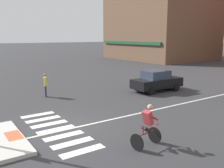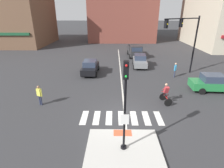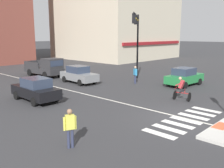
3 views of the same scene
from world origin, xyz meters
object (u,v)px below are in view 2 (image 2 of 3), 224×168
object	(u,v)px
car_grey_eastbound_far	(140,61)
car_green_cross_right	(213,83)
car_black_westbound_far	(90,67)
pedestrian_at_curb_left	(39,94)
traffic_light_mast	(187,35)
pedestrian_waiting_far_side	(175,69)
pickup_truck_charcoal_eastbound_distant	(135,51)
cyclist	(166,93)
signal_pole	(125,100)

from	to	relation	value
car_grey_eastbound_far	car_green_cross_right	xyz separation A→B (m)	(5.79, -8.01, 0.00)
car_black_westbound_far	pedestrian_at_curb_left	bearing A→B (deg)	-110.99
traffic_light_mast	pedestrian_waiting_far_side	distance (m)	3.82
car_grey_eastbound_far	pedestrian_at_curb_left	distance (m)	14.41
pickup_truck_charcoal_eastbound_distant	car_black_westbound_far	bearing A→B (deg)	-126.27
car_green_cross_right	pedestrian_at_curb_left	bearing A→B (deg)	-169.13
car_green_cross_right	car_grey_eastbound_far	bearing A→B (deg)	125.83
car_black_westbound_far	pedestrian_at_curb_left	distance (m)	8.44
traffic_light_mast	cyclist	distance (m)	8.74
pedestrian_at_curb_left	car_black_westbound_far	bearing A→B (deg)	69.01
car_black_westbound_far	pedestrian_at_curb_left	xyz separation A→B (m)	(-3.02, -7.88, 0.17)
car_black_westbound_far	pedestrian_at_curb_left	world-z (taller)	pedestrian_at_curb_left
pedestrian_at_curb_left	signal_pole	bearing A→B (deg)	-37.64
car_grey_eastbound_far	pedestrian_at_curb_left	xyz separation A→B (m)	(-9.39, -10.93, 0.17)
signal_pole	pickup_truck_charcoal_eastbound_distant	distance (m)	21.71
cyclist	pedestrian_at_curb_left	size ratio (longest dim) A/B	1.01
signal_pole	traffic_light_mast	bearing A→B (deg)	59.25
car_black_westbound_far	car_green_cross_right	bearing A→B (deg)	-22.21
signal_pole	pedestrian_at_curb_left	size ratio (longest dim) A/B	2.90
signal_pole	pedestrian_at_curb_left	bearing A→B (deg)	142.36
car_green_cross_right	pedestrian_waiting_far_side	world-z (taller)	pedestrian_waiting_far_side
traffic_light_mast	pickup_truck_charcoal_eastbound_distant	distance (m)	10.71
signal_pole	car_black_westbound_far	xyz separation A→B (m)	(-3.42, 12.85, -2.25)
car_green_cross_right	cyclist	bearing A→B (deg)	-154.25
traffic_light_mast	car_green_cross_right	world-z (taller)	traffic_light_mast
traffic_light_mast	car_black_westbound_far	size ratio (longest dim) A/B	1.59
traffic_light_mast	cyclist	xyz separation A→B (m)	(-3.71, -6.97, -3.74)
cyclist	pedestrian_waiting_far_side	xyz separation A→B (m)	(2.72, 6.28, 0.11)
traffic_light_mast	car_green_cross_right	bearing A→B (deg)	-73.47
car_grey_eastbound_far	pickup_truck_charcoal_eastbound_distant	distance (m)	5.52
signal_pole	pedestrian_at_curb_left	xyz separation A→B (m)	(-6.45, 4.97, -2.08)
traffic_light_mast	car_black_westbound_far	xyz separation A→B (m)	(-10.81, 0.43, -3.80)
traffic_light_mast	cyclist	world-z (taller)	traffic_light_mast
pickup_truck_charcoal_eastbound_distant	pedestrian_waiting_far_side	bearing A→B (deg)	-69.95
signal_pole	car_black_westbound_far	world-z (taller)	signal_pole
signal_pole	cyclist	bearing A→B (deg)	55.94
car_grey_eastbound_far	cyclist	distance (m)	10.48
car_black_westbound_far	pedestrian_waiting_far_side	bearing A→B (deg)	-6.52
car_black_westbound_far	pedestrian_waiting_far_side	world-z (taller)	pedestrian_waiting_far_side
pedestrian_at_curb_left	pedestrian_waiting_far_side	distance (m)	14.52
car_green_cross_right	pedestrian_waiting_far_side	distance (m)	4.50
cyclist	pedestrian_at_curb_left	xyz separation A→B (m)	(-10.13, -0.48, 0.11)
traffic_light_mast	car_grey_eastbound_far	xyz separation A→B (m)	(-4.44, 3.48, -3.80)
car_black_westbound_far	cyclist	bearing A→B (deg)	-46.17
pickup_truck_charcoal_eastbound_distant	pedestrian_waiting_far_side	distance (m)	10.32
cyclist	car_black_westbound_far	bearing A→B (deg)	133.83
car_grey_eastbound_far	cyclist	xyz separation A→B (m)	(0.73, -10.45, 0.06)
car_black_westbound_far	cyclist	distance (m)	10.26
car_green_cross_right	cyclist	distance (m)	5.61
car_green_cross_right	signal_pole	bearing A→B (deg)	-137.93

